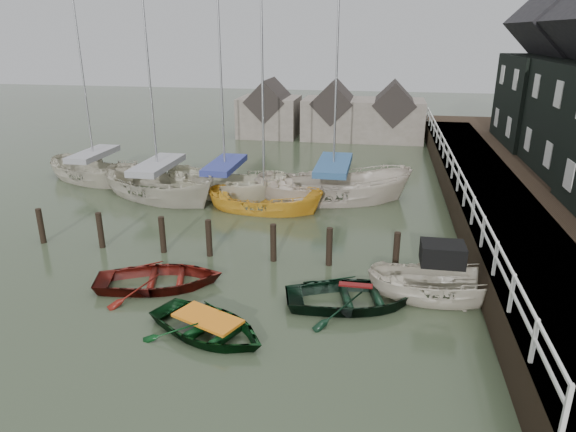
% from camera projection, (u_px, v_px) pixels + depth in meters
% --- Properties ---
extents(ground, '(120.00, 120.00, 0.00)m').
position_uv_depth(ground, '(216.00, 298.00, 15.93)').
color(ground, '#2F3823').
rests_on(ground, ground).
extents(pier, '(3.04, 32.00, 2.70)m').
position_uv_depth(pier, '(483.00, 197.00, 23.32)').
color(pier, black).
rests_on(pier, ground).
extents(mooring_pilings, '(13.72, 0.22, 1.80)m').
position_uv_depth(mooring_pilings, '(211.00, 243.00, 18.72)').
color(mooring_pilings, black).
rests_on(mooring_pilings, ground).
extents(far_sheds, '(14.00, 4.08, 4.39)m').
position_uv_depth(far_sheds, '(331.00, 114.00, 39.21)').
color(far_sheds, '#665B51').
rests_on(far_sheds, ground).
extents(rowboat_red, '(4.69, 3.93, 0.83)m').
position_uv_depth(rowboat_red, '(160.00, 286.00, 16.63)').
color(rowboat_red, '#56120C').
rests_on(rowboat_red, ground).
extents(rowboat_green, '(4.35, 3.82, 0.75)m').
position_uv_depth(rowboat_green, '(209.00, 334.00, 14.00)').
color(rowboat_green, black).
rests_on(rowboat_green, ground).
extents(rowboat_dkgreen, '(4.75, 3.88, 0.86)m').
position_uv_depth(rowboat_dkgreen, '(355.00, 305.00, 15.52)').
color(rowboat_dkgreen, black).
rests_on(rowboat_dkgreen, ground).
extents(motorboat, '(4.41, 1.71, 2.62)m').
position_uv_depth(motorboat, '(439.00, 296.00, 15.81)').
color(motorboat, beige).
rests_on(motorboat, ground).
extents(sailboat_a, '(7.63, 5.44, 10.68)m').
position_uv_depth(sailboat_a, '(160.00, 196.00, 25.57)').
color(sailboat_a, '#B8B19D').
rests_on(sailboat_a, ground).
extents(sailboat_b, '(7.14, 4.01, 10.96)m').
position_uv_depth(sailboat_b, '(226.00, 193.00, 25.95)').
color(sailboat_b, beige).
rests_on(sailboat_b, ground).
extents(sailboat_c, '(5.65, 2.49, 10.96)m').
position_uv_depth(sailboat_c, '(265.00, 210.00, 23.73)').
color(sailboat_c, gold).
rests_on(sailboat_c, ground).
extents(sailboat_d, '(8.09, 4.38, 12.94)m').
position_uv_depth(sailboat_d, '(333.00, 198.00, 25.20)').
color(sailboat_d, beige).
rests_on(sailboat_d, ground).
extents(sailboat_e, '(7.00, 4.71, 10.86)m').
position_uv_depth(sailboat_e, '(97.00, 180.00, 28.35)').
color(sailboat_e, beige).
rests_on(sailboat_e, ground).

